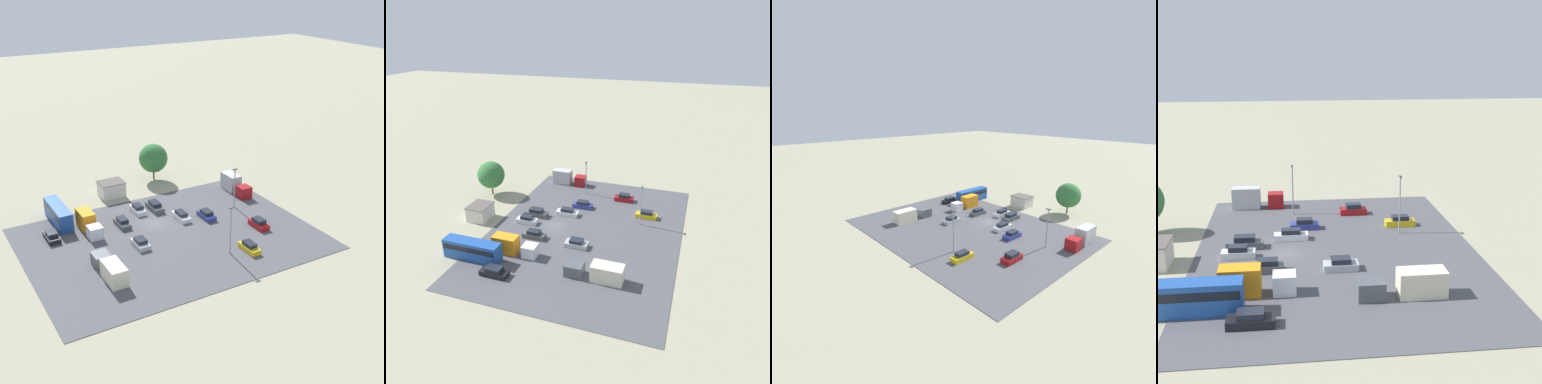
{
  "view_description": "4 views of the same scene",
  "coord_description": "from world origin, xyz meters",
  "views": [
    {
      "loc": [
        36.84,
        77.75,
        43.38
      ],
      "look_at": [
        8.22,
        28.1,
        18.56
      ],
      "focal_mm": 50.0,
      "sensor_mm": 36.0,
      "label": 1
    },
    {
      "loc": [
        59.28,
        24.81,
        36.82
      ],
      "look_at": [
        -5.09,
        3.2,
        5.68
      ],
      "focal_mm": 35.0,
      "sensor_mm": 36.0,
      "label": 2
    },
    {
      "loc": [
        -44.45,
        48.83,
        26.13
      ],
      "look_at": [
        3.46,
        4.42,
        7.56
      ],
      "focal_mm": 28.0,
      "sensor_mm": 36.0,
      "label": 3
    },
    {
      "loc": [
        62.96,
        0.66,
        25.05
      ],
      "look_at": [
        -4.76,
        8.78,
        6.56
      ],
      "focal_mm": 50.0,
      "sensor_mm": 36.0,
      "label": 4
    }
  ],
  "objects": [
    {
      "name": "parked_car_3",
      "position": [
        0.49,
        -5.67,
        0.72
      ],
      "size": [
        1.75,
        4.12,
        1.53
      ],
      "color": "silver",
      "rests_on": "ground"
    },
    {
      "name": "parked_car_2",
      "position": [
        5.19,
        -1.97,
        0.71
      ],
      "size": [
        1.82,
        4.24,
        1.51
      ],
      "rotation": [
        0.0,
        0.0,
        3.14
      ],
      "color": "#4C5156",
      "rests_on": "ground"
    },
    {
      "name": "parked_car_5",
      "position": [
        -9.17,
        16.58,
        0.72
      ],
      "size": [
        1.7,
        4.26,
        1.53
      ],
      "color": "gold",
      "rests_on": "ground"
    },
    {
      "name": "parked_car_7",
      "position": [
        5.56,
        6.47,
        0.69
      ],
      "size": [
        1.97,
        4.06,
        1.45
      ],
      "rotation": [
        0.0,
        0.0,
        3.14
      ],
      "color": "#ADB2B7",
      "rests_on": "ground"
    },
    {
      "name": "tree_near_shed",
      "position": [
        -9.54,
        -19.27,
        4.8
      ],
      "size": [
        6.16,
        6.16,
        7.89
      ],
      "color": "brown",
      "rests_on": "ground"
    },
    {
      "name": "parked_truck_1",
      "position": [
        13.28,
        12.6,
        1.38
      ],
      "size": [
        2.56,
        9.31,
        2.85
      ],
      "rotation": [
        0.0,
        0.0,
        3.14
      ],
      "color": "#4C5156",
      "rests_on": "ground"
    },
    {
      "name": "parked_car_1",
      "position": [
        -15.51,
        10.57,
        0.77
      ],
      "size": [
        1.9,
        4.07,
        1.66
      ],
      "color": "maroon",
      "rests_on": "ground"
    },
    {
      "name": "parked_car_8",
      "position": [
        17.56,
        -3.17,
        0.71
      ],
      "size": [
        1.98,
        4.52,
        1.51
      ],
      "rotation": [
        0.0,
        0.0,
        3.14
      ],
      "color": "black",
      "rests_on": "ground"
    },
    {
      "name": "ground_plane",
      "position": [
        0.0,
        0.0,
        0.0
      ],
      "size": [
        400.0,
        400.0,
        0.0
      ],
      "primitive_type": "plane",
      "color": "gray"
    },
    {
      "name": "bus",
      "position": [
        14.55,
        -8.99,
        1.87
      ],
      "size": [
        2.47,
        10.03,
        3.33
      ],
      "color": "#1E4C9E",
      "rests_on": "ground"
    },
    {
      "name": "parked_truck_0",
      "position": [
        10.97,
        -3.31,
        1.51
      ],
      "size": [
        2.33,
        7.93,
        3.13
      ],
      "color": "silver",
      "rests_on": "ground"
    },
    {
      "name": "parking_lot_surface",
      "position": [
        0.0,
        6.49,
        0.04
      ],
      "size": [
        48.18,
        35.22,
        0.08
      ],
      "color": "#4C4C51",
      "rests_on": "ground"
    },
    {
      "name": "parked_car_4",
      "position": [
        -9.42,
        2.81,
        0.71
      ],
      "size": [
        1.88,
        4.1,
        1.51
      ],
      "color": "navy",
      "rests_on": "ground"
    },
    {
      "name": "parked_car_0",
      "position": [
        -2.78,
        -5.09,
        0.76
      ],
      "size": [
        1.94,
        4.68,
        1.64
      ],
      "rotation": [
        0.0,
        0.0,
        3.14
      ],
      "color": "#4C5156",
      "rests_on": "ground"
    },
    {
      "name": "shed_building",
      "position": [
        1.74,
        -15.45,
        1.52
      ],
      "size": [
        4.97,
        4.1,
        3.03
      ],
      "color": "silver",
      "rests_on": "ground"
    },
    {
      "name": "light_pole_lot_centre",
      "position": [
        -16.48,
        1.33,
        4.4
      ],
      "size": [
        0.9,
        0.28,
        7.79
      ],
      "color": "gray",
      "rests_on": "ground"
    },
    {
      "name": "parked_car_6",
      "position": [
        -5.2,
        0.84,
        0.69
      ],
      "size": [
        1.73,
        4.55,
        1.46
      ],
      "rotation": [
        0.0,
        0.0,
        3.14
      ],
      "color": "silver",
      "rests_on": "ground"
    },
    {
      "name": "parked_truck_2",
      "position": [
        -20.67,
        -4.72,
        1.63
      ],
      "size": [
        2.36,
        8.09,
        3.4
      ],
      "color": "maroon",
      "rests_on": "ground"
    },
    {
      "name": "light_pole_lot_edge",
      "position": [
        -5.94,
        15.79,
        4.61
      ],
      "size": [
        0.9,
        0.28,
        8.21
      ],
      "color": "gray",
      "rests_on": "ground"
    }
  ]
}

